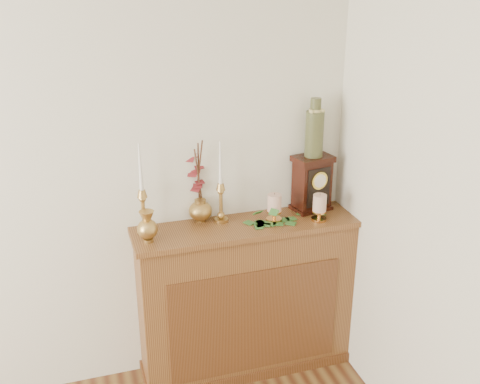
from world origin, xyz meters
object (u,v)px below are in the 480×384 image
object	(u,v)px
candlestick_center	(221,196)
ceramic_vase	(314,131)
bud_vase	(147,227)
candlestick_left	(143,204)
ginger_jar	(197,183)
mantel_clock	(312,184)

from	to	relation	value
candlestick_center	ceramic_vase	world-z (taller)	ceramic_vase
bud_vase	candlestick_left	bearing A→B (deg)	90.00
ginger_jar	mantel_clock	distance (m)	0.65
bud_vase	candlestick_center	bearing A→B (deg)	16.57
mantel_clock	candlestick_center	bearing A→B (deg)	170.34
mantel_clock	ceramic_vase	bearing A→B (deg)	90.00
candlestick_center	ginger_jar	world-z (taller)	ginger_jar
candlestick_left	candlestick_center	xyz separation A→B (m)	(0.42, 0.00, -0.01)
candlestick_center	bud_vase	bearing A→B (deg)	-163.43
bud_vase	ceramic_vase	distance (m)	1.03
candlestick_center	mantel_clock	size ratio (longest dim) A/B	1.43
ginger_jar	ceramic_vase	bearing A→B (deg)	-5.40
candlestick_left	bud_vase	bearing A→B (deg)	-90.00
ceramic_vase	mantel_clock	bearing A→B (deg)	-79.16
candlestick_center	bud_vase	xyz separation A→B (m)	(-0.42, -0.12, -0.07)
candlestick_left	ceramic_vase	bearing A→B (deg)	0.96
ginger_jar	candlestick_left	bearing A→B (deg)	-165.78
candlestick_center	candlestick_left	bearing A→B (deg)	-179.71
bud_vase	ginger_jar	world-z (taller)	ginger_jar
mantel_clock	bud_vase	bearing A→B (deg)	177.22
bud_vase	mantel_clock	xyz separation A→B (m)	(0.95, 0.13, 0.07)
candlestick_center	bud_vase	distance (m)	0.44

